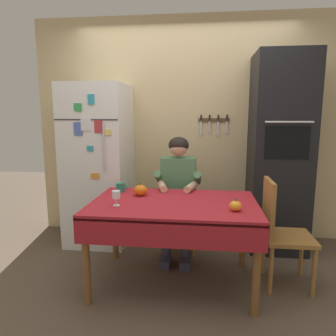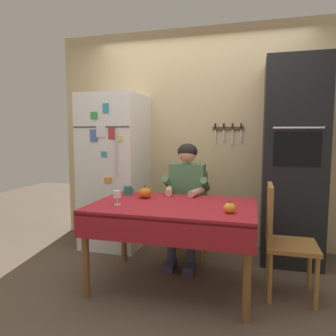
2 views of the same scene
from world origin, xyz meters
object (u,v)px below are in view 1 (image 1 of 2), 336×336
(chair_behind_person, at_px, (179,202))
(pumpkin_medium, at_px, (140,190))
(wall_oven, at_px, (279,154))
(wine_glass, at_px, (116,195))
(chair_right_side, at_px, (280,228))
(coffee_mug, at_px, (121,187))
(pumpkin_large, at_px, (236,206))
(seated_person, at_px, (178,186))
(dining_table, at_px, (174,212))
(refrigerator, at_px, (99,165))

(chair_behind_person, distance_m, pumpkin_medium, 0.73)
(wall_oven, distance_m, wine_glass, 1.86)
(chair_behind_person, distance_m, chair_right_side, 1.14)
(coffee_mug, xyz_separation_m, pumpkin_large, (1.03, -0.47, -0.00))
(seated_person, distance_m, wine_glass, 0.87)
(wall_oven, relative_size, coffee_mug, 19.19)
(dining_table, xyz_separation_m, pumpkin_medium, (-0.32, 0.19, 0.13))
(chair_behind_person, bearing_deg, coffee_mug, -136.77)
(dining_table, distance_m, seated_person, 0.61)
(refrigerator, bearing_deg, pumpkin_medium, -47.74)
(refrigerator, relative_size, pumpkin_medium, 14.61)
(wall_oven, bearing_deg, coffee_mug, -158.59)
(seated_person, bearing_deg, dining_table, -88.63)
(wall_oven, xyz_separation_m, wine_glass, (-1.50, -1.07, -0.22))
(chair_behind_person, bearing_deg, seated_person, -90.00)
(seated_person, xyz_separation_m, pumpkin_medium, (-0.31, -0.41, 0.05))
(seated_person, height_order, coffee_mug, seated_person)
(chair_right_side, distance_m, pumpkin_large, 0.56)
(pumpkin_large, xyz_separation_m, pumpkin_medium, (-0.82, 0.37, 0.01))
(wall_oven, relative_size, seated_person, 1.69)
(dining_table, distance_m, wine_glass, 0.50)
(dining_table, bearing_deg, wine_glass, -161.83)
(refrigerator, height_order, seated_person, refrigerator)
(chair_right_side, distance_m, wine_glass, 1.41)
(wine_glass, xyz_separation_m, pumpkin_large, (0.95, -0.03, -0.05))
(refrigerator, distance_m, chair_right_side, 2.04)
(seated_person, relative_size, pumpkin_large, 12.32)
(seated_person, bearing_deg, wall_oven, 16.68)
(wall_oven, distance_m, pumpkin_medium, 1.58)
(dining_table, height_order, chair_right_side, chair_right_side)
(seated_person, height_order, pumpkin_medium, seated_person)
(wine_glass, relative_size, pumpkin_large, 1.23)
(seated_person, relative_size, wine_glass, 10.01)
(chair_right_side, bearing_deg, refrigerator, 157.22)
(dining_table, xyz_separation_m, wine_glass, (-0.45, -0.15, 0.17))
(chair_behind_person, xyz_separation_m, wine_glass, (-0.44, -0.94, 0.32))
(refrigerator, relative_size, chair_right_side, 1.94)
(refrigerator, distance_m, chair_behind_person, 1.02)
(coffee_mug, bearing_deg, chair_behind_person, 43.23)
(wine_glass, distance_m, pumpkin_large, 0.95)
(wall_oven, distance_m, dining_table, 1.45)
(dining_table, distance_m, chair_right_side, 0.92)
(coffee_mug, bearing_deg, pumpkin_medium, -26.27)
(dining_table, bearing_deg, chair_behind_person, 91.05)
(refrigerator, distance_m, pumpkin_medium, 0.94)
(wine_glass, bearing_deg, dining_table, 18.17)
(chair_right_side, xyz_separation_m, pumpkin_large, (-0.41, -0.28, 0.27))
(chair_behind_person, xyz_separation_m, pumpkin_medium, (-0.31, -0.60, 0.28))
(chair_behind_person, relative_size, coffee_mug, 8.50)
(chair_right_side, bearing_deg, wine_glass, -169.36)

